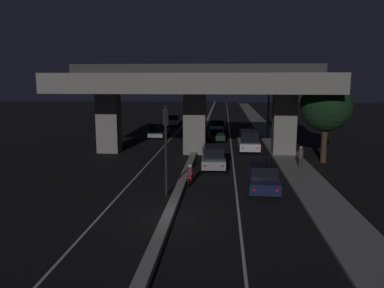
# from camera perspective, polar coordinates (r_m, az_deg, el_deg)

# --- Properties ---
(ground_plane) EXTENTS (200.00, 200.00, 0.00)m
(ground_plane) POSITION_cam_1_polar(r_m,az_deg,el_deg) (18.66, -3.62, -11.31)
(ground_plane) COLOR black
(lane_line_left_inner) EXTENTS (0.12, 126.00, 0.00)m
(lane_line_left_inner) POSITION_cam_1_polar(r_m,az_deg,el_deg) (53.00, -1.78, 2.45)
(lane_line_left_inner) COLOR beige
(lane_line_left_inner) RESTS_ON ground_plane
(lane_line_right_inner) EXTENTS (0.12, 126.00, 0.00)m
(lane_line_right_inner) POSITION_cam_1_polar(r_m,az_deg,el_deg) (52.66, 5.71, 2.36)
(lane_line_right_inner) COLOR beige
(lane_line_right_inner) RESTS_ON ground_plane
(median_divider) EXTENTS (0.51, 126.00, 0.30)m
(median_divider) POSITION_cam_1_polar(r_m,az_deg,el_deg) (52.70, 1.95, 2.57)
(median_divider) COLOR gray
(median_divider) RESTS_ON ground_plane
(sidewalk_right) EXTENTS (2.52, 126.00, 0.14)m
(sidewalk_right) POSITION_cam_1_polar(r_m,az_deg,el_deg) (46.05, 11.76, 1.24)
(sidewalk_right) COLOR gray
(sidewalk_right) RESTS_ON ground_plane
(elevated_overpass) EXTENTS (22.94, 12.95, 8.12)m
(elevated_overpass) POSITION_cam_1_polar(r_m,az_deg,el_deg) (33.97, 0.42, 8.70)
(elevated_overpass) COLOR gray
(elevated_overpass) RESTS_ON ground_plane
(traffic_light_left_of_median) EXTENTS (0.30, 0.49, 5.28)m
(traffic_light_left_of_median) POSITION_cam_1_polar(r_m,az_deg,el_deg) (21.48, -3.98, 1.39)
(traffic_light_left_of_median) COLOR black
(traffic_light_left_of_median) RESTS_ON ground_plane
(street_lamp) EXTENTS (2.07, 0.32, 7.46)m
(street_lamp) POSITION_cam_1_polar(r_m,az_deg,el_deg) (43.06, 11.23, 6.51)
(street_lamp) COLOR #2D2D30
(street_lamp) RESTS_ON ground_plane
(car_dark_blue_lead) EXTENTS (2.08, 4.58, 1.73)m
(car_dark_blue_lead) POSITION_cam_1_polar(r_m,az_deg,el_deg) (23.30, 10.83, -4.87)
(car_dark_blue_lead) COLOR #141938
(car_dark_blue_lead) RESTS_ON ground_plane
(car_silver_second) EXTENTS (2.01, 4.30, 1.74)m
(car_silver_second) POSITION_cam_1_polar(r_m,az_deg,el_deg) (28.59, 3.30, -1.98)
(car_silver_second) COLOR gray
(car_silver_second) RESTS_ON ground_plane
(car_white_third) EXTENTS (2.06, 4.11, 1.95)m
(car_white_third) POSITION_cam_1_polar(r_m,az_deg,el_deg) (35.84, 8.61, 0.50)
(car_white_third) COLOR silver
(car_white_third) RESTS_ON ground_plane
(car_dark_green_fourth) EXTENTS (2.09, 4.57, 1.49)m
(car_dark_green_fourth) POSITION_cam_1_polar(r_m,az_deg,el_deg) (41.94, 3.74, 1.59)
(car_dark_green_fourth) COLOR black
(car_dark_green_fourth) RESTS_ON ground_plane
(car_dark_blue_fifth) EXTENTS (2.09, 4.63, 1.85)m
(car_dark_blue_fifth) POSITION_cam_1_polar(r_m,az_deg,el_deg) (47.45, 3.96, 2.77)
(car_dark_blue_fifth) COLOR #141938
(car_dark_blue_fifth) RESTS_ON ground_plane
(car_silver_lead_oncoming) EXTENTS (1.99, 4.31, 1.80)m
(car_silver_lead_oncoming) POSITION_cam_1_polar(r_m,az_deg,el_deg) (44.17, -5.08, 2.19)
(car_silver_lead_oncoming) COLOR gray
(car_silver_lead_oncoming) RESTS_ON ground_plane
(car_white_second_oncoming) EXTENTS (1.93, 4.62, 1.64)m
(car_white_second_oncoming) POSITION_cam_1_polar(r_m,az_deg,el_deg) (56.22, -2.80, 3.73)
(car_white_second_oncoming) COLOR silver
(car_white_second_oncoming) RESTS_ON ground_plane
(car_dark_blue_third_oncoming) EXTENTS (2.12, 4.74, 1.52)m
(car_dark_blue_third_oncoming) POSITION_cam_1_polar(r_m,az_deg,el_deg) (66.09, 0.92, 4.55)
(car_dark_blue_third_oncoming) COLOR #141938
(car_dark_blue_third_oncoming) RESTS_ON ground_plane
(motorcycle_red_filtering_near) EXTENTS (0.33, 1.78, 1.36)m
(motorcycle_red_filtering_near) POSITION_cam_1_polar(r_m,az_deg,el_deg) (24.25, -0.28, -4.87)
(motorcycle_red_filtering_near) COLOR black
(motorcycle_red_filtering_near) RESTS_ON ground_plane
(pedestrian_on_sidewalk) EXTENTS (0.37, 0.37, 1.63)m
(pedestrian_on_sidewalk) POSITION_cam_1_polar(r_m,az_deg,el_deg) (29.47, 16.22, -1.91)
(pedestrian_on_sidewalk) COLOR #2D261E
(pedestrian_on_sidewalk) RESTS_ON sidewalk_right
(roadside_tree_kerbside_near) EXTENTS (4.14, 4.14, 6.75)m
(roadside_tree_kerbside_near) POSITION_cam_1_polar(r_m,az_deg,el_deg) (31.98, 19.79, 5.48)
(roadside_tree_kerbside_near) COLOR #38281C
(roadside_tree_kerbside_near) RESTS_ON ground_plane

